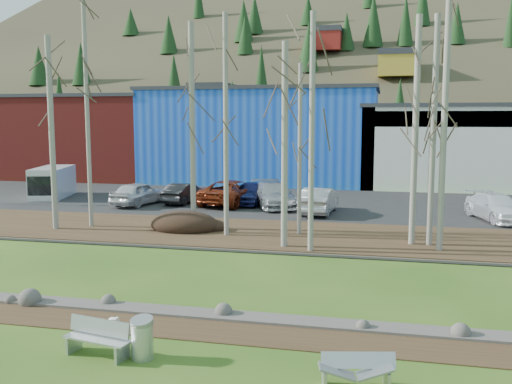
% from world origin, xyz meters
% --- Properties ---
extents(ground, '(200.00, 200.00, 0.00)m').
position_xyz_m(ground, '(0.00, 0.00, 0.00)').
color(ground, '#294D14').
rests_on(ground, ground).
extents(dirt_strip, '(80.00, 1.80, 0.03)m').
position_xyz_m(dirt_strip, '(0.00, 2.10, 0.01)').
color(dirt_strip, '#382616').
rests_on(dirt_strip, ground).
extents(near_bank_rocks, '(80.00, 0.80, 0.50)m').
position_xyz_m(near_bank_rocks, '(0.00, 3.10, 0.00)').
color(near_bank_rocks, '#47423D').
rests_on(near_bank_rocks, ground).
extents(river, '(80.00, 8.00, 0.90)m').
position_xyz_m(river, '(0.00, 7.20, 0.00)').
color(river, black).
rests_on(river, ground).
extents(far_bank_rocks, '(80.00, 0.80, 0.46)m').
position_xyz_m(far_bank_rocks, '(0.00, 11.30, 0.00)').
color(far_bank_rocks, '#47423D').
rests_on(far_bank_rocks, ground).
extents(far_bank, '(80.00, 7.00, 0.15)m').
position_xyz_m(far_bank, '(0.00, 14.50, 0.07)').
color(far_bank, '#382616').
rests_on(far_bank, ground).
extents(parking_lot, '(80.00, 14.00, 0.14)m').
position_xyz_m(parking_lot, '(0.00, 25.00, 0.07)').
color(parking_lot, black).
rests_on(parking_lot, ground).
extents(building_brick, '(16.32, 12.24, 7.80)m').
position_xyz_m(building_brick, '(-24.00, 39.00, 3.91)').
color(building_brick, maroon).
rests_on(building_brick, ground).
extents(building_blue, '(20.40, 12.24, 8.30)m').
position_xyz_m(building_blue, '(-6.00, 39.00, 4.16)').
color(building_blue, blue).
rests_on(building_blue, ground).
extents(building_white, '(18.36, 12.24, 6.80)m').
position_xyz_m(building_white, '(12.00, 38.98, 3.41)').
color(building_white, silver).
rests_on(building_white, ground).
extents(hillside, '(160.00, 72.00, 35.00)m').
position_xyz_m(hillside, '(0.00, 84.00, 17.50)').
color(hillside, '#302A1D').
rests_on(hillside, ground).
extents(bench_intact, '(1.78, 0.82, 0.86)m').
position_xyz_m(bench_intact, '(-1.74, -0.10, 0.43)').
color(bench_intact, '#B3B6B8').
rests_on(bench_intact, ground).
extents(bench_damaged, '(1.64, 0.82, 0.70)m').
position_xyz_m(bench_damaged, '(4.38, -0.35, 0.35)').
color(bench_damaged, '#B3B6B8').
rests_on(bench_damaged, ground).
extents(litter_bin, '(0.60, 0.60, 0.91)m').
position_xyz_m(litter_bin, '(-0.63, -0.04, 0.45)').
color(litter_bin, '#B3B6B8').
rests_on(litter_bin, ground).
extents(seagull, '(0.38, 0.18, 0.28)m').
position_xyz_m(seagull, '(-2.29, 1.81, 0.15)').
color(seagull, gold).
rests_on(seagull, ground).
extents(dirt_mound, '(3.47, 2.45, 0.68)m').
position_xyz_m(dirt_mound, '(-4.82, 14.41, 0.49)').
color(dirt_mound, black).
rests_on(dirt_mound, far_bank).
extents(birch_0, '(0.28, 0.28, 9.48)m').
position_xyz_m(birch_0, '(-11.22, 13.24, 4.89)').
color(birch_0, '#A59E95').
rests_on(birch_0, far_bank).
extents(birch_1, '(0.22, 0.22, 11.33)m').
position_xyz_m(birch_1, '(-9.82, 14.25, 5.81)').
color(birch_1, '#A59E95').
rests_on(birch_1, far_bank).
extents(birch_2, '(0.28, 0.28, 10.15)m').
position_xyz_m(birch_2, '(-4.50, 14.90, 5.23)').
color(birch_2, '#A59E95').
rests_on(birch_2, far_bank).
extents(birch_3, '(0.23, 0.23, 10.29)m').
position_xyz_m(birch_3, '(-2.42, 13.63, 5.30)').
color(birch_3, '#A59E95').
rests_on(birch_3, far_bank).
extents(birch_4, '(0.28, 0.28, 8.68)m').
position_xyz_m(birch_4, '(0.67, 11.85, 4.49)').
color(birch_4, '#A59E95').
rests_on(birch_4, far_bank).
extents(birch_5, '(0.20, 0.20, 8.04)m').
position_xyz_m(birch_5, '(0.90, 14.70, 4.17)').
color(birch_5, '#A59E95').
rests_on(birch_5, far_bank).
extents(birch_6, '(0.23, 0.23, 9.74)m').
position_xyz_m(birch_6, '(1.89, 11.30, 5.02)').
color(birch_6, '#A59E95').
rests_on(birch_6, far_bank).
extents(birch_7, '(0.26, 0.26, 10.70)m').
position_xyz_m(birch_7, '(7.16, 12.59, 5.50)').
color(birch_7, '#A59E95').
rests_on(birch_7, far_bank).
extents(birch_8, '(0.27, 0.27, 9.84)m').
position_xyz_m(birch_8, '(6.08, 13.56, 5.07)').
color(birch_8, '#A59E95').
rests_on(birch_8, far_bank).
extents(birch_10, '(0.27, 0.27, 9.84)m').
position_xyz_m(birch_10, '(6.81, 13.56, 5.07)').
color(birch_10, '#A59E95').
rests_on(birch_10, far_bank).
extents(car_0, '(2.56, 4.67, 1.50)m').
position_xyz_m(car_0, '(-10.50, 21.55, 0.89)').
color(car_0, silver).
rests_on(car_0, parking_lot).
extents(car_1, '(1.88, 4.13, 1.31)m').
position_xyz_m(car_1, '(-7.92, 22.95, 0.80)').
color(car_1, black).
rests_on(car_1, parking_lot).
extents(car_2, '(3.78, 6.13, 1.58)m').
position_xyz_m(car_2, '(-4.68, 23.09, 0.93)').
color(car_2, maroon).
rests_on(car_2, parking_lot).
extents(car_3, '(4.10, 5.72, 1.54)m').
position_xyz_m(car_3, '(-1.93, 22.66, 0.91)').
color(car_3, '#989CA0').
rests_on(car_3, parking_lot).
extents(car_4, '(1.76, 4.30, 1.46)m').
position_xyz_m(car_4, '(-3.60, 23.42, 0.87)').
color(car_4, '#161D51').
rests_on(car_4, parking_lot).
extents(car_5, '(1.92, 4.71, 1.52)m').
position_xyz_m(car_5, '(1.16, 20.88, 0.90)').
color(car_5, '#A4A4A6').
rests_on(car_5, parking_lot).
extents(car_6, '(3.29, 5.23, 1.41)m').
position_xyz_m(car_6, '(10.82, 20.72, 0.85)').
color(car_6, white).
rests_on(car_6, parking_lot).
extents(van_grey, '(3.20, 5.15, 2.10)m').
position_xyz_m(van_grey, '(-17.92, 23.52, 1.19)').
color(van_grey, silver).
rests_on(van_grey, parking_lot).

